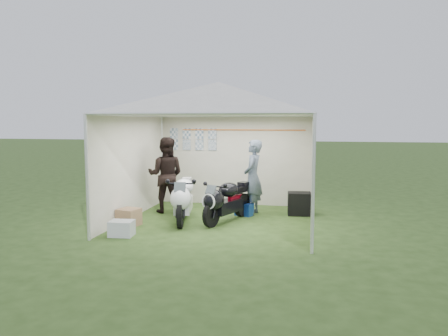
{
  "coord_description": "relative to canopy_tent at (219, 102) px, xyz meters",
  "views": [
    {
      "loc": [
        1.98,
        -9.15,
        2.16
      ],
      "look_at": [
        0.04,
        0.35,
        1.13
      ],
      "focal_mm": 35.0,
      "sensor_mm": 36.0,
      "label": 1
    }
  ],
  "objects": [
    {
      "name": "person_dark_jacket",
      "position": [
        -1.43,
        0.63,
        -1.68
      ],
      "size": [
        0.95,
        0.79,
        1.8
      ],
      "primitive_type": "imported",
      "rotation": [
        0.0,
        0.0,
        3.27
      ],
      "color": "black",
      "rests_on": "ground"
    },
    {
      "name": "equipment_box",
      "position": [
        1.7,
        0.96,
        -2.31
      ],
      "size": [
        0.56,
        0.47,
        0.53
      ],
      "primitive_type": "cube",
      "rotation": [
        0.0,
        0.0,
        0.09
      ],
      "color": "black",
      "rests_on": "ground"
    },
    {
      "name": "canopy_tent",
      "position": [
        0.0,
        0.0,
        0.0
      ],
      "size": [
        5.66,
        5.66,
        3.0
      ],
      "color": "silver",
      "rests_on": "ground"
    },
    {
      "name": "person_blue_jacket",
      "position": [
        0.63,
        0.81,
        -1.7
      ],
      "size": [
        0.47,
        0.67,
        1.75
      ],
      "primitive_type": "imported",
      "rotation": [
        0.0,
        0.0,
        -1.65
      ],
      "color": "slate",
      "rests_on": "ground"
    },
    {
      "name": "crate_0",
      "position": [
        -1.54,
        -1.63,
        -2.43
      ],
      "size": [
        0.47,
        0.38,
        0.29
      ],
      "primitive_type": "cube",
      "rotation": [
        0.0,
        0.0,
        0.08
      ],
      "color": "#B0B5B9",
      "rests_on": "ground"
    },
    {
      "name": "motorcycle_white",
      "position": [
        -0.74,
        -0.27,
        -2.05
      ],
      "size": [
        0.65,
        1.91,
        0.95
      ],
      "rotation": [
        0.0,
        0.0,
        0.19
      ],
      "color": "black",
      "rests_on": "ground"
    },
    {
      "name": "crate_1",
      "position": [
        -1.75,
        -0.83,
        -2.4
      ],
      "size": [
        0.49,
        0.49,
        0.36
      ],
      "primitive_type": "cube",
      "rotation": [
        0.0,
        0.0,
        -0.24
      ],
      "color": "#8A6748",
      "rests_on": "ground"
    },
    {
      "name": "motorcycle_black",
      "position": [
        0.16,
        -0.13,
        -2.09
      ],
      "size": [
        0.87,
        1.7,
        0.88
      ],
      "rotation": [
        0.0,
        0.0,
        -0.37
      ],
      "color": "black",
      "rests_on": "ground"
    },
    {
      "name": "ground",
      "position": [
        0.0,
        -0.03,
        -2.58
      ],
      "size": [
        80.0,
        80.0,
        0.0
      ],
      "primitive_type": "plane",
      "color": "#2A4317",
      "rests_on": "ground"
    },
    {
      "name": "paddock_stand",
      "position": [
        0.46,
        0.62,
        -2.43
      ],
      "size": [
        0.45,
        0.36,
        0.29
      ],
      "primitive_type": "cube",
      "rotation": [
        0.0,
        0.0,
        -0.37
      ],
      "color": "blue",
      "rests_on": "ground"
    }
  ]
}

